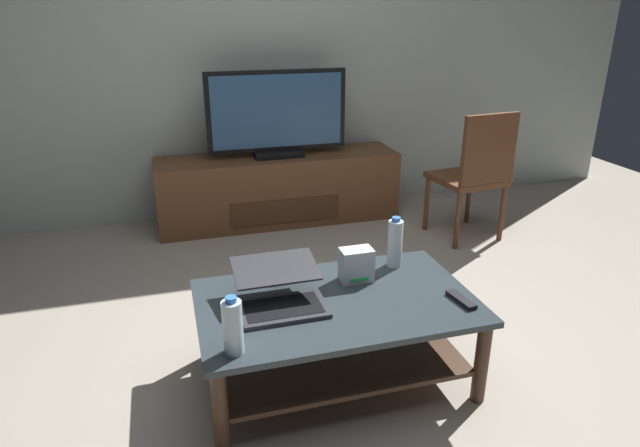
% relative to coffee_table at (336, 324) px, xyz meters
% --- Properties ---
extents(ground_plane, '(7.68, 7.68, 0.00)m').
position_rel_coffee_table_xyz_m(ground_plane, '(0.12, 0.12, -0.28)').
color(ground_plane, '#9E9384').
extents(back_wall, '(6.40, 0.12, 2.80)m').
position_rel_coffee_table_xyz_m(back_wall, '(0.12, 2.33, 1.12)').
color(back_wall, '#A8B2A8').
rests_on(back_wall, ground).
extents(coffee_table, '(1.18, 0.72, 0.41)m').
position_rel_coffee_table_xyz_m(coffee_table, '(0.00, 0.00, 0.00)').
color(coffee_table, '#2D383D').
rests_on(coffee_table, ground).
extents(media_cabinet, '(1.83, 0.47, 0.52)m').
position_rel_coffee_table_xyz_m(media_cabinet, '(0.18, 2.01, -0.02)').
color(media_cabinet, brown).
rests_on(media_cabinet, ground).
extents(television, '(1.03, 0.20, 0.63)m').
position_rel_coffee_table_xyz_m(television, '(0.18, 1.98, 0.54)').
color(television, black).
rests_on(television, media_cabinet).
extents(dining_chair, '(0.49, 0.49, 0.92)m').
position_rel_coffee_table_xyz_m(dining_chair, '(1.41, 1.25, 0.23)').
color(dining_chair, '#59331E').
rests_on(dining_chair, ground).
extents(laptop, '(0.36, 0.36, 0.16)m').
position_rel_coffee_table_xyz_m(laptop, '(-0.24, 0.03, 0.18)').
color(laptop, '#333338').
rests_on(laptop, coffee_table).
extents(router_box, '(0.15, 0.10, 0.15)m').
position_rel_coffee_table_xyz_m(router_box, '(0.14, 0.14, 0.20)').
color(router_box, silver).
rests_on(router_box, coffee_table).
extents(water_bottle_near, '(0.07, 0.07, 0.25)m').
position_rel_coffee_table_xyz_m(water_bottle_near, '(0.37, 0.24, 0.24)').
color(water_bottle_near, silver).
rests_on(water_bottle_near, coffee_table).
extents(water_bottle_far, '(0.07, 0.07, 0.23)m').
position_rel_coffee_table_xyz_m(water_bottle_far, '(-0.47, -0.26, 0.23)').
color(water_bottle_far, silver).
rests_on(water_bottle_far, coffee_table).
extents(cell_phone, '(0.07, 0.14, 0.01)m').
position_rel_coffee_table_xyz_m(cell_phone, '(-0.21, 0.26, 0.13)').
color(cell_phone, black).
rests_on(cell_phone, coffee_table).
extents(tv_remote, '(0.07, 0.16, 0.02)m').
position_rel_coffee_table_xyz_m(tv_remote, '(0.50, -0.17, 0.13)').
color(tv_remote, black).
rests_on(tv_remote, coffee_table).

